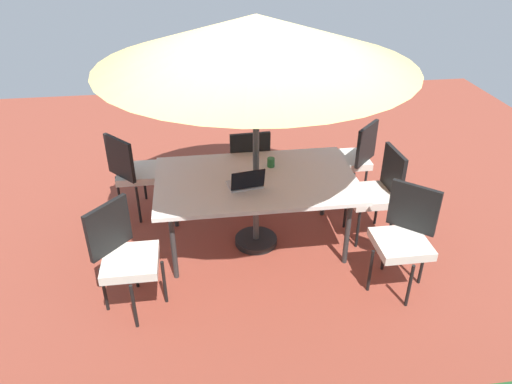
{
  "coord_description": "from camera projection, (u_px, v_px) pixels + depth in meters",
  "views": [
    {
      "loc": [
        0.56,
        4.09,
        3.06
      ],
      "look_at": [
        0.0,
        0.0,
        0.62
      ],
      "focal_mm": 34.06,
      "sensor_mm": 36.0,
      "label": 1
    }
  ],
  "objects": [
    {
      "name": "laptop",
      "position": [
        246.0,
        183.0,
        4.55
      ],
      "size": [
        0.36,
        0.3,
        0.21
      ],
      "rotation": [
        0.0,
        0.0,
        0.17
      ],
      "color": "#B7B7BC",
      "rests_on": "dining_table"
    },
    {
      "name": "patio_umbrella",
      "position": [
        256.0,
        41.0,
        4.05
      ],
      "size": [
        2.76,
        2.76,
        2.31
      ],
      "color": "#4C4C4C",
      "rests_on": "ground_plane"
    },
    {
      "name": "chair_northwest",
      "position": [
        404.0,
        235.0,
        4.29
      ],
      "size": [
        0.59,
        0.59,
        0.98
      ],
      "rotation": [
        0.0,
        0.0,
        2.42
      ],
      "color": "silver",
      "rests_on": "ground_plane"
    },
    {
      "name": "chair_southeast",
      "position": [
        133.0,
        170.0,
        5.34
      ],
      "size": [
        0.59,
        0.59,
        0.98
      ],
      "rotation": [
        0.0,
        0.0,
        5.44
      ],
      "color": "silver",
      "rests_on": "ground_plane"
    },
    {
      "name": "dining_table",
      "position": [
        256.0,
        183.0,
        4.74
      ],
      "size": [
        1.95,
        1.17,
        0.78
      ],
      "color": "silver",
      "rests_on": "ground_plane"
    },
    {
      "name": "chair_south",
      "position": [
        248.0,
        163.0,
        5.48
      ],
      "size": [
        0.46,
        0.47,
        0.98
      ],
      "rotation": [
        0.0,
        0.0,
        0.06
      ],
      "color": "silver",
      "rests_on": "ground_plane"
    },
    {
      "name": "chair_west",
      "position": [
        377.0,
        190.0,
        4.97
      ],
      "size": [
        0.47,
        0.46,
        0.98
      ],
      "rotation": [
        0.0,
        0.0,
        1.63
      ],
      "color": "silver",
      "rests_on": "ground_plane"
    },
    {
      "name": "cup",
      "position": [
        271.0,
        162.0,
        4.91
      ],
      "size": [
        0.08,
        0.08,
        0.09
      ],
      "primitive_type": "cylinder",
      "color": "#286B33",
      "rests_on": "dining_table"
    },
    {
      "name": "chair_southwest",
      "position": [
        353.0,
        156.0,
        5.63
      ],
      "size": [
        0.59,
        0.59,
        0.98
      ],
      "rotation": [
        0.0,
        0.0,
        0.8
      ],
      "color": "silver",
      "rests_on": "ground_plane"
    },
    {
      "name": "chair_northeast",
      "position": [
        124.0,
        253.0,
        4.06
      ],
      "size": [
        0.59,
        0.59,
        0.98
      ],
      "rotation": [
        0.0,
        0.0,
        3.99
      ],
      "color": "silver",
      "rests_on": "ground_plane"
    },
    {
      "name": "ground_plane",
      "position": [
        256.0,
        243.0,
        5.12
      ],
      "size": [
        10.0,
        10.0,
        0.02
      ],
      "primitive_type": "cube",
      "color": "brown"
    }
  ]
}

